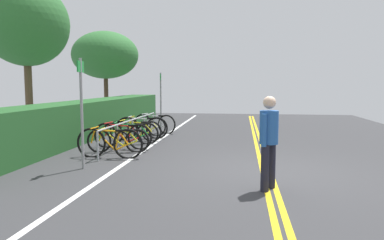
% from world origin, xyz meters
% --- Properties ---
extents(ground_plane, '(29.81, 11.88, 0.05)m').
position_xyz_m(ground_plane, '(0.00, 0.00, -0.03)').
color(ground_plane, '#353538').
extents(centre_line_yellow_inner, '(26.83, 0.10, 0.00)m').
position_xyz_m(centre_line_yellow_inner, '(0.00, -0.08, 0.00)').
color(centre_line_yellow_inner, gold).
rests_on(centre_line_yellow_inner, ground_plane).
extents(centre_line_yellow_outer, '(26.83, 0.10, 0.00)m').
position_xyz_m(centre_line_yellow_outer, '(0.00, 0.08, 0.00)').
color(centre_line_yellow_outer, gold).
rests_on(centre_line_yellow_outer, ground_plane).
extents(bike_lane_stripe_white, '(26.83, 0.12, 0.00)m').
position_xyz_m(bike_lane_stripe_white, '(0.00, 3.20, 0.00)').
color(bike_lane_stripe_white, white).
rests_on(bike_lane_stripe_white, ground_plane).
extents(bike_rack, '(5.61, 0.05, 0.74)m').
position_xyz_m(bike_rack, '(3.29, 3.91, 0.55)').
color(bike_rack, '#9EA0A5').
rests_on(bike_rack, ground_plane).
extents(bicycle_0, '(0.46, 1.73, 0.79)m').
position_xyz_m(bicycle_0, '(0.93, 3.77, 0.37)').
color(bicycle_0, black).
rests_on(bicycle_0, ground_plane).
extents(bicycle_1, '(0.46, 1.68, 0.68)m').
position_xyz_m(bicycle_1, '(1.69, 3.81, 0.32)').
color(bicycle_1, black).
rests_on(bicycle_1, ground_plane).
extents(bicycle_2, '(0.46, 1.81, 0.77)m').
position_xyz_m(bicycle_2, '(2.28, 3.89, 0.36)').
color(bicycle_2, black).
rests_on(bicycle_2, ground_plane).
extents(bicycle_3, '(0.47, 1.75, 0.71)m').
position_xyz_m(bicycle_3, '(3.00, 3.89, 0.33)').
color(bicycle_3, black).
rests_on(bicycle_3, ground_plane).
extents(bicycle_4, '(0.46, 1.76, 0.70)m').
position_xyz_m(bicycle_4, '(3.69, 3.92, 0.33)').
color(bicycle_4, black).
rests_on(bicycle_4, ground_plane).
extents(bicycle_5, '(0.46, 1.77, 0.78)m').
position_xyz_m(bicycle_5, '(4.23, 3.86, 0.36)').
color(bicycle_5, black).
rests_on(bicycle_5, ground_plane).
extents(bicycle_6, '(0.46, 1.71, 0.71)m').
position_xyz_m(bicycle_6, '(4.92, 4.01, 0.33)').
color(bicycle_6, black).
rests_on(bicycle_6, ground_plane).
extents(bicycle_7, '(0.60, 1.70, 0.75)m').
position_xyz_m(bicycle_7, '(5.61, 3.76, 0.35)').
color(bicycle_7, black).
rests_on(bicycle_7, ground_plane).
extents(pedestrian, '(0.44, 0.32, 1.63)m').
position_xyz_m(pedestrian, '(-1.33, 0.06, 0.93)').
color(pedestrian, '#1E1E2D').
rests_on(pedestrian, ground_plane).
extents(sign_post_near, '(0.36, 0.07, 2.38)m').
position_xyz_m(sign_post_near, '(-0.26, 3.92, 1.42)').
color(sign_post_near, gray).
rests_on(sign_post_near, ground_plane).
extents(sign_post_far, '(0.36, 0.08, 2.29)m').
position_xyz_m(sign_post_far, '(7.08, 3.84, 1.38)').
color(sign_post_far, gray).
rests_on(sign_post_far, ground_plane).
extents(hedge_backdrop, '(14.56, 1.31, 1.24)m').
position_xyz_m(hedge_backdrop, '(4.79, 5.92, 0.62)').
color(hedge_backdrop, '#235626').
rests_on(hedge_backdrop, ground_plane).
extents(tree_mid, '(2.87, 2.87, 5.29)m').
position_xyz_m(tree_mid, '(4.13, 7.85, 3.85)').
color(tree_mid, brown).
rests_on(tree_mid, ground_plane).
extents(tree_far_right, '(3.36, 3.36, 4.50)m').
position_xyz_m(tree_far_right, '(10.46, 7.49, 3.29)').
color(tree_far_right, '#473323').
rests_on(tree_far_right, ground_plane).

